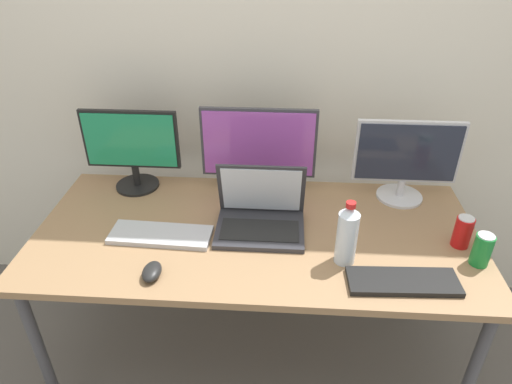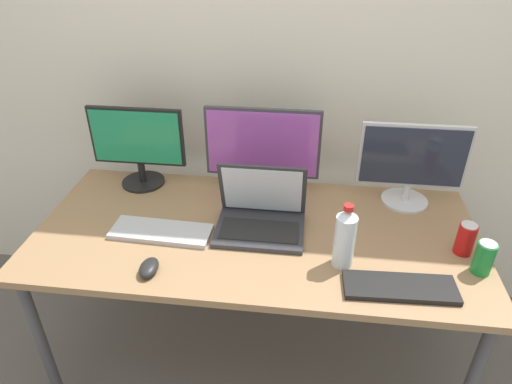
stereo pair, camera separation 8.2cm
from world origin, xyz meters
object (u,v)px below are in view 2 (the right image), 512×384
work_desk (256,242)px  monitor_center (263,148)px  monitor_right (412,163)px  keyboard_aux (161,232)px  laptop_silver (261,214)px  mouse_by_keyboard (149,268)px  soda_can_near_keyboard (484,258)px  monitor_left (138,144)px  water_bottle (345,238)px  soda_can_by_laptop (466,239)px  keyboard_main (400,287)px

work_desk → monitor_center: 0.41m
monitor_right → monitor_center: bearing=178.6°
keyboard_aux → monitor_right: bearing=22.2°
laptop_silver → keyboard_aux: bearing=-166.2°
monitor_center → mouse_by_keyboard: (-0.33, -0.59, -0.20)m
keyboard_aux → laptop_silver: bearing=16.1°
work_desk → soda_can_near_keyboard: soda_can_near_keyboard is taller
monitor_left → monitor_right: monitor_left is taller
monitor_left → water_bottle: monitor_left is taller
monitor_center → soda_can_by_laptop: bearing=-23.6°
monitor_right → laptop_silver: 0.67m
mouse_by_keyboard → water_bottle: (0.67, 0.13, 0.10)m
monitor_left → monitor_center: (0.56, -0.00, 0.01)m
monitor_center → monitor_right: size_ratio=1.12×
keyboard_aux → soda_can_by_laptop: size_ratio=3.12×
laptop_silver → soda_can_by_laptop: 0.77m
monitor_center → laptop_silver: (0.03, -0.28, -0.15)m
soda_can_near_keyboard → work_desk: bearing=169.9°
water_bottle → soda_can_near_keyboard: water_bottle is taller
laptop_silver → monitor_left: bearing=154.6°
laptop_silver → keyboard_aux: laptop_silver is taller
work_desk → monitor_left: (-0.57, 0.30, 0.26)m
monitor_left → water_bottle: (0.90, -0.47, -0.09)m
monitor_center → soda_can_near_keyboard: bearing=-28.6°
laptop_silver → soda_can_near_keyboard: laptop_silver is taller
monitor_left → mouse_by_keyboard: bearing=-69.2°
laptop_silver → keyboard_main: bearing=-30.6°
monitor_right → soda_can_by_laptop: 0.39m
monitor_left → soda_can_near_keyboard: size_ratio=3.35×
monitor_left → mouse_by_keyboard: (0.23, -0.59, -0.18)m
soda_can_by_laptop → monitor_right: bearing=116.0°
keyboard_main → mouse_by_keyboard: bearing=178.8°
keyboard_aux → mouse_by_keyboard: bearing=-81.3°
water_bottle → keyboard_aux: bearing=172.3°
laptop_silver → keyboard_main: size_ratio=0.92×
monitor_right → keyboard_aux: monitor_right is taller
monitor_right → water_bottle: monitor_right is taller
laptop_silver → soda_can_by_laptop: bearing=-5.1°
keyboard_main → mouse_by_keyboard: mouse_by_keyboard is taller
work_desk → mouse_by_keyboard: mouse_by_keyboard is taller
keyboard_main → monitor_right: bearing=77.7°
monitor_left → soda_can_by_laptop: (1.35, -0.35, -0.14)m
monitor_left → water_bottle: 1.02m
monitor_center → keyboard_main: 0.81m
laptop_silver → keyboard_aux: size_ratio=0.88×
laptop_silver → mouse_by_keyboard: (-0.36, -0.32, -0.04)m
monitor_center → mouse_by_keyboard: monitor_center is taller
keyboard_aux → water_bottle: 0.71m
monitor_left → keyboard_aux: 0.46m
work_desk → keyboard_main: 0.59m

